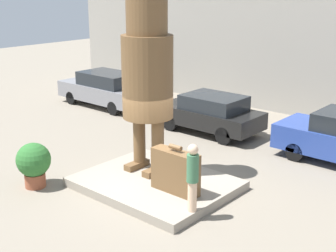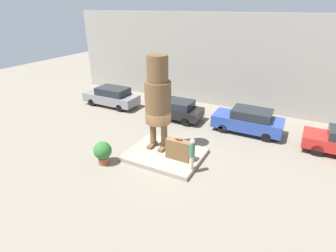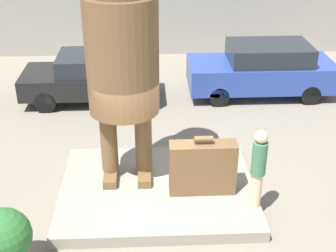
{
  "view_description": "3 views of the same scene",
  "coord_description": "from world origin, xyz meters",
  "px_view_note": "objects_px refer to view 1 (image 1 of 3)",
  "views": [
    {
      "loc": [
        8.21,
        -8.91,
        5.54
      ],
      "look_at": [
        0.44,
        0.03,
        1.9
      ],
      "focal_mm": 50.0,
      "sensor_mm": 36.0,
      "label": 1
    },
    {
      "loc": [
        6.06,
        -11.3,
        7.88
      ],
      "look_at": [
        0.12,
        0.12,
        1.89
      ],
      "focal_mm": 28.0,
      "sensor_mm": 36.0,
      "label": 2
    },
    {
      "loc": [
        -0.17,
        -8.34,
        6.0
      ],
      "look_at": [
        0.22,
        -0.18,
        1.77
      ],
      "focal_mm": 50.0,
      "sensor_mm": 36.0,
      "label": 3
    }
  ],
  "objects_px": {
    "statue_figure": "(147,65)",
    "planter_pot": "(34,162)",
    "tourist": "(193,175)",
    "parked_car_black": "(210,113)",
    "giant_suitcase": "(175,171)",
    "parked_car_grey": "(106,89)"
  },
  "relations": [
    {
      "from": "giant_suitcase",
      "to": "parked_car_grey",
      "type": "relative_size",
      "value": 0.29
    },
    {
      "from": "tourist",
      "to": "planter_pot",
      "type": "height_order",
      "value": "tourist"
    },
    {
      "from": "statue_figure",
      "to": "giant_suitcase",
      "type": "distance_m",
      "value": 3.06
    },
    {
      "from": "parked_car_black",
      "to": "planter_pot",
      "type": "height_order",
      "value": "parked_car_black"
    },
    {
      "from": "statue_figure",
      "to": "parked_car_black",
      "type": "relative_size",
      "value": 1.31
    },
    {
      "from": "giant_suitcase",
      "to": "tourist",
      "type": "height_order",
      "value": "tourist"
    },
    {
      "from": "parked_car_grey",
      "to": "giant_suitcase",
      "type": "bearing_deg",
      "value": 148.3
    },
    {
      "from": "giant_suitcase",
      "to": "parked_car_black",
      "type": "bearing_deg",
      "value": 117.39
    },
    {
      "from": "giant_suitcase",
      "to": "tourist",
      "type": "distance_m",
      "value": 1.21
    },
    {
      "from": "parked_car_grey",
      "to": "parked_car_black",
      "type": "bearing_deg",
      "value": 179.29
    },
    {
      "from": "tourist",
      "to": "planter_pot",
      "type": "relative_size",
      "value": 1.32
    },
    {
      "from": "tourist",
      "to": "statue_figure",
      "type": "bearing_deg",
      "value": 154.88
    },
    {
      "from": "tourist",
      "to": "parked_car_grey",
      "type": "bearing_deg",
      "value": 148.55
    },
    {
      "from": "statue_figure",
      "to": "planter_pot",
      "type": "relative_size",
      "value": 4.12
    },
    {
      "from": "tourist",
      "to": "parked_car_black",
      "type": "bearing_deg",
      "value": 122.55
    },
    {
      "from": "statue_figure",
      "to": "tourist",
      "type": "distance_m",
      "value": 3.59
    },
    {
      "from": "giant_suitcase",
      "to": "planter_pot",
      "type": "xyz_separation_m",
      "value": [
        -3.55,
        -1.94,
        -0.09
      ]
    },
    {
      "from": "statue_figure",
      "to": "planter_pot",
      "type": "xyz_separation_m",
      "value": [
        -1.98,
        -2.58,
        -2.63
      ]
    },
    {
      "from": "giant_suitcase",
      "to": "planter_pot",
      "type": "relative_size",
      "value": 1.06
    },
    {
      "from": "statue_figure",
      "to": "parked_car_black",
      "type": "distance_m",
      "value": 5.52
    },
    {
      "from": "parked_car_black",
      "to": "planter_pot",
      "type": "xyz_separation_m",
      "value": [
        -0.76,
        -7.32,
        -0.06
      ]
    },
    {
      "from": "statue_figure",
      "to": "planter_pot",
      "type": "height_order",
      "value": "statue_figure"
    }
  ]
}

